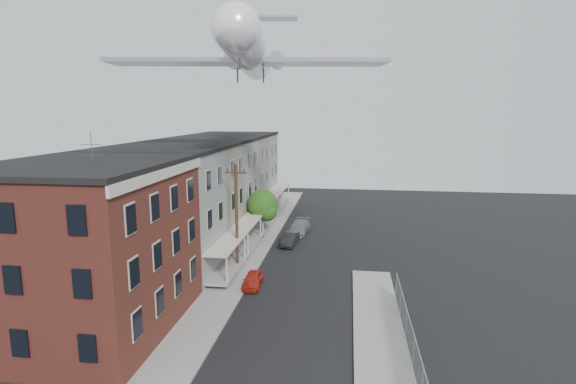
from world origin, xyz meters
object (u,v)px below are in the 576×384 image
(car_mid, at_px, (290,239))
(airplane, at_px, (250,53))
(street_tree, at_px, (264,206))
(utility_pole, at_px, (237,216))
(car_far, at_px, (299,227))
(car_near, at_px, (253,280))

(car_mid, height_order, airplane, airplane)
(street_tree, relative_size, car_mid, 1.42)
(utility_pole, height_order, car_far, utility_pole)
(car_near, bearing_deg, airplane, 99.24)
(car_mid, bearing_deg, utility_pole, -108.03)
(street_tree, xyz_separation_m, car_mid, (3.06, -2.05, -2.85))
(utility_pole, xyz_separation_m, airplane, (0.78, 2.40, 13.24))
(airplane, bearing_deg, car_near, -77.89)
(street_tree, xyz_separation_m, airplane, (0.45, -7.52, 14.47))
(utility_pole, bearing_deg, airplane, 72.04)
(car_near, xyz_separation_m, car_far, (1.80, 15.67, 0.13))
(utility_pole, distance_m, car_far, 13.55)
(street_tree, bearing_deg, utility_pole, -91.89)
(car_far, bearing_deg, airplane, -101.18)
(utility_pole, height_order, car_mid, utility_pole)
(utility_pole, xyz_separation_m, car_mid, (3.38, 7.88, -4.07))
(utility_pole, height_order, street_tree, utility_pole)
(car_near, height_order, car_far, car_far)
(utility_pole, relative_size, car_mid, 2.46)
(car_mid, bearing_deg, car_near, -91.85)
(car_near, height_order, airplane, airplane)
(car_mid, xyz_separation_m, airplane, (-2.60, -5.47, 17.31))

